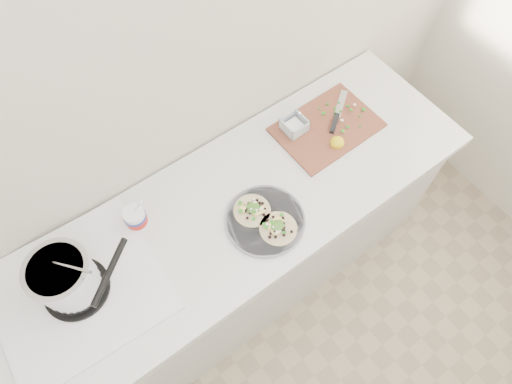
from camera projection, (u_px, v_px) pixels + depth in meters
counter at (205, 270)px, 2.16m from camera, size 2.44×0.66×0.90m
stove at (70, 283)px, 1.57m from camera, size 0.60×0.56×0.28m
taco_plate at (265, 219)px, 1.77m from camera, size 0.31×0.31×0.04m
tub at (136, 216)px, 1.72m from camera, size 0.08×0.08×0.19m
cutboard at (324, 125)px, 2.00m from camera, size 0.45×0.32×0.07m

